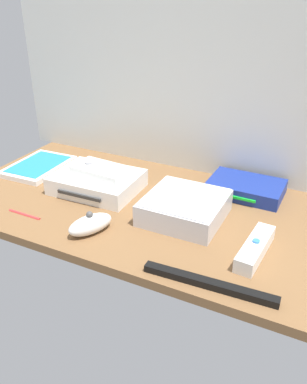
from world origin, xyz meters
TOP-DOWN VIEW (x-y plane):
  - ground_plane at (0.00, 0.00)cm, footprint 100.00×48.00cm
  - back_wall at (0.00, 24.60)cm, footprint 110.00×1.20cm
  - game_console at (-16.85, 1.70)cm, footprint 21.49×17.01cm
  - mini_computer at (8.32, -1.13)cm, footprint 17.07×17.07cm
  - game_case at (-39.20, 5.24)cm, footprint 14.29×19.49cm
  - network_router at (17.69, 16.29)cm, footprint 18.16×12.57cm
  - remote_wand at (25.94, -8.05)cm, footprint 4.65×15.02cm
  - remote_nunchuk at (-7.05, -15.66)cm, footprint 8.34×10.92cm
  - remote_classic_pad at (-15.76, 2.29)cm, footprint 15.00×9.14cm
  - sensor_bar at (21.06, -20.84)cm, footprint 24.06×2.88cm
  - stylus_pen at (-24.81, -16.36)cm, footprint 9.01×0.84cm

SIDE VIEW (x-z plane):
  - ground_plane at x=0.00cm, z-range -2.00..0.00cm
  - stylus_pen at x=-24.81cm, z-range 0.00..0.70cm
  - sensor_bar at x=21.06cm, z-range 0.00..1.40cm
  - game_case at x=-39.20cm, z-range -0.02..1.54cm
  - remote_wand at x=25.94cm, z-range -0.19..3.21cm
  - network_router at x=17.69cm, z-range 0.00..3.40cm
  - remote_nunchuk at x=-7.05cm, z-range -0.51..4.59cm
  - game_console at x=-16.85cm, z-range 0.00..4.40cm
  - mini_computer at x=8.32cm, z-range -0.01..5.29cm
  - remote_classic_pad at x=-15.76cm, z-range 4.21..6.61cm
  - back_wall at x=0.00cm, z-range 0.00..64.00cm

